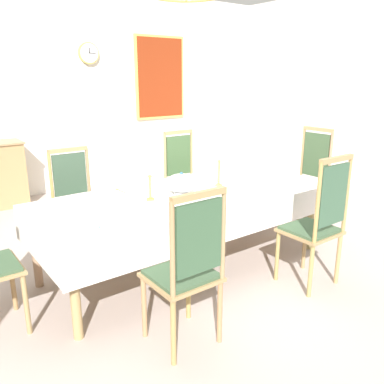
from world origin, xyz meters
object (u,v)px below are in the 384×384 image
(bowl_near_left, at_px, (244,166))
(mounted_clock, at_px, (89,53))
(candlestick_west, at_px, (150,185))
(soup_tureen, at_px, (181,183))
(chair_south_a, at_px, (187,268))
(chair_south_b, at_px, (318,221))
(spoon_primary, at_px, (249,166))
(bowl_far_right, at_px, (249,193))
(bowl_near_right, at_px, (131,186))
(chair_head_east, at_px, (308,178))
(dining_table, at_px, (187,200))
(bowl_far_left, at_px, (89,230))
(candlestick_east, at_px, (219,171))
(chair_north_b, at_px, (185,178))
(spoon_secondary, at_px, (118,190))
(chair_north_a, at_px, (76,199))
(framed_painting, at_px, (160,78))

(bowl_near_left, xyz_separation_m, mounted_clock, (-0.60, 2.86, 1.35))
(candlestick_west, bearing_deg, soup_tureen, 0.00)
(chair_south_a, distance_m, chair_south_b, 1.36)
(bowl_near_left, relative_size, spoon_primary, 0.84)
(chair_south_a, bearing_deg, bowl_far_right, 27.06)
(bowl_near_right, xyz_separation_m, bowl_far_right, (0.76, -0.81, -0.01))
(bowl_near_left, distance_m, bowl_near_right, 1.48)
(chair_south_b, distance_m, chair_head_east, 1.47)
(dining_table, bearing_deg, bowl_far_left, -161.18)
(chair_head_east, bearing_deg, chair_south_a, 111.15)
(chair_south_b, height_order, candlestick_east, chair_south_b)
(bowl_far_right, bearing_deg, chair_north_b, 79.54)
(spoon_secondary, bearing_deg, bowl_far_left, -131.63)
(dining_table, bearing_deg, spoon_primary, 19.79)
(chair_south_a, height_order, bowl_near_left, chair_south_a)
(chair_south_b, relative_size, bowl_far_right, 7.05)
(dining_table, bearing_deg, bowl_near_left, 20.29)
(spoon_primary, bearing_deg, dining_table, -159.12)
(chair_south_b, xyz_separation_m, soup_tureen, (-0.72, 0.96, 0.24))
(dining_table, height_order, soup_tureen, soup_tureen)
(candlestick_west, height_order, bowl_far_left, candlestick_west)
(dining_table, distance_m, spoon_primary, 1.32)
(dining_table, distance_m, chair_south_a, 1.19)
(candlestick_east, distance_m, bowl_near_right, 0.85)
(chair_head_east, bearing_deg, bowl_far_left, 97.43)
(chair_south_b, xyz_separation_m, candlestick_east, (-0.28, 0.96, 0.29))
(soup_tureen, xyz_separation_m, bowl_far_right, (0.47, -0.39, -0.08))
(chair_north_a, distance_m, chair_north_b, 1.36)
(chair_south_b, bearing_deg, spoon_primary, 67.77)
(chair_north_b, xyz_separation_m, mounted_clock, (-0.13, 2.32, 1.52))
(chair_north_b, bearing_deg, chair_south_a, 54.64)
(chair_north_b, bearing_deg, bowl_far_right, 79.54)
(chair_north_b, xyz_separation_m, bowl_near_left, (0.47, -0.54, 0.17))
(chair_south_b, relative_size, spoon_primary, 6.54)
(chair_north_a, bearing_deg, chair_south_b, 125.37)
(chair_south_a, bearing_deg, chair_north_a, 90.00)
(chair_south_a, height_order, framed_painting, framed_painting)
(soup_tureen, bearing_deg, chair_north_b, 52.96)
(chair_head_east, bearing_deg, framed_painting, -0.82)
(dining_table, height_order, bowl_near_right, bowl_near_right)
(bowl_far_right, height_order, spoon_primary, bowl_far_right)
(bowl_near_left, bearing_deg, candlestick_west, -164.60)
(chair_north_a, relative_size, bowl_far_left, 7.00)
(bowl_far_right, distance_m, mounted_clock, 3.91)
(bowl_near_left, relative_size, mounted_clock, 0.46)
(spoon_primary, bearing_deg, candlestick_east, -151.27)
(chair_north_a, relative_size, chair_south_b, 0.92)
(soup_tureen, height_order, framed_painting, framed_painting)
(chair_north_a, bearing_deg, candlestick_east, 138.59)
(chair_south_b, relative_size, candlestick_west, 3.51)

